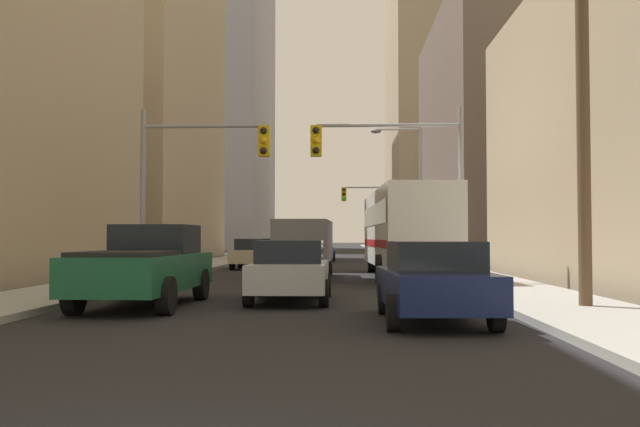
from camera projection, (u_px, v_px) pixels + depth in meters
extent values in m
cube|color=#9E9E99|center=(245.00, 257.00, 53.95)|extent=(2.91, 160.00, 0.15)
cube|color=#9E9E99|center=(405.00, 257.00, 53.53)|extent=(2.91, 160.00, 0.15)
cube|color=silver|center=(405.00, 228.00, 27.15)|extent=(2.86, 11.57, 2.90)
cube|color=black|center=(373.00, 215.00, 27.21)|extent=(0.36, 10.58, 0.80)
cube|color=red|center=(374.00, 243.00, 27.17)|extent=(0.35, 10.58, 0.28)
cylinder|color=black|center=(371.00, 261.00, 31.16)|extent=(0.32, 1.00, 1.00)
cylinder|color=black|center=(423.00, 261.00, 31.08)|extent=(0.32, 1.00, 1.00)
cylinder|color=black|center=(380.00, 269.00, 23.92)|extent=(0.32, 1.00, 1.00)
cylinder|color=black|center=(448.00, 269.00, 23.85)|extent=(0.32, 1.00, 1.00)
cube|color=#195938|center=(144.00, 272.00, 15.77)|extent=(2.12, 5.44, 0.80)
cube|color=black|center=(156.00, 239.00, 16.77)|extent=(1.84, 1.84, 0.70)
cube|color=black|center=(126.00, 254.00, 14.44)|extent=(1.81, 2.42, 0.10)
cylinder|color=black|center=(127.00, 284.00, 17.52)|extent=(0.28, 0.80, 0.80)
cylinder|color=black|center=(201.00, 284.00, 17.46)|extent=(0.28, 0.80, 0.80)
cylinder|color=black|center=(74.00, 296.00, 14.07)|extent=(0.28, 0.80, 0.80)
cylinder|color=black|center=(166.00, 296.00, 14.00)|extent=(0.28, 0.80, 0.80)
cube|color=slate|center=(304.00, 245.00, 27.00)|extent=(2.16, 5.26, 1.90)
cube|color=black|center=(308.00, 234.00, 29.62)|extent=(1.76, 0.07, 0.60)
cylinder|color=black|center=(284.00, 267.00, 28.66)|extent=(0.24, 0.72, 0.72)
cylinder|color=black|center=(329.00, 267.00, 28.60)|extent=(0.24, 0.72, 0.72)
cylinder|color=black|center=(276.00, 271.00, 25.34)|extent=(0.24, 0.72, 0.72)
cylinder|color=black|center=(328.00, 271.00, 25.27)|extent=(0.24, 0.72, 0.72)
cube|color=#141E4C|center=(434.00, 288.00, 12.89)|extent=(1.96, 4.27, 0.65)
cube|color=black|center=(435.00, 256.00, 12.77)|extent=(1.66, 1.96, 0.55)
cylinder|color=black|center=(384.00, 299.00, 14.25)|extent=(0.22, 0.64, 0.64)
cylinder|color=black|center=(467.00, 299.00, 14.20)|extent=(0.22, 0.64, 0.64)
cylinder|color=black|center=(393.00, 313.00, 11.57)|extent=(0.22, 0.64, 0.64)
cylinder|color=black|center=(496.00, 313.00, 11.51)|extent=(0.22, 0.64, 0.64)
cube|color=#B7BABF|center=(291.00, 276.00, 16.99)|extent=(1.81, 4.20, 0.65)
cube|color=black|center=(290.00, 252.00, 16.86)|extent=(1.59, 1.90, 0.55)
cylinder|color=black|center=(262.00, 285.00, 18.35)|extent=(0.22, 0.64, 0.64)
cylinder|color=black|center=(327.00, 285.00, 18.30)|extent=(0.22, 0.64, 0.64)
cylinder|color=black|center=(249.00, 293.00, 15.67)|extent=(0.22, 0.64, 0.64)
cylinder|color=black|center=(324.00, 293.00, 15.61)|extent=(0.22, 0.64, 0.64)
cube|color=#C6B793|center=(253.00, 256.00, 34.80)|extent=(1.95, 4.26, 0.65)
cube|color=black|center=(253.00, 244.00, 34.67)|extent=(1.65, 1.95, 0.55)
cylinder|color=black|center=(240.00, 262.00, 36.16)|extent=(0.22, 0.64, 0.64)
cylinder|color=black|center=(273.00, 262.00, 36.10)|extent=(0.22, 0.64, 0.64)
cylinder|color=black|center=(232.00, 263.00, 33.47)|extent=(0.22, 0.64, 0.64)
cylinder|color=black|center=(267.00, 263.00, 33.42)|extent=(0.22, 0.64, 0.64)
cube|color=white|center=(275.00, 251.00, 46.69)|extent=(1.96, 4.27, 0.65)
cube|color=black|center=(275.00, 243.00, 46.56)|extent=(1.65, 1.96, 0.55)
cylinder|color=black|center=(265.00, 256.00, 48.05)|extent=(0.22, 0.64, 0.64)
cylinder|color=black|center=(290.00, 256.00, 47.99)|extent=(0.22, 0.64, 0.64)
cylinder|color=black|center=(261.00, 257.00, 45.36)|extent=(0.22, 0.64, 0.64)
cylinder|color=black|center=(287.00, 257.00, 45.30)|extent=(0.22, 0.64, 0.64)
cube|color=navy|center=(321.00, 251.00, 46.18)|extent=(1.82, 4.21, 0.65)
cube|color=black|center=(321.00, 243.00, 46.05)|extent=(1.59, 1.91, 0.55)
cylinder|color=black|center=(309.00, 256.00, 47.54)|extent=(0.22, 0.64, 0.64)
cylinder|color=black|center=(334.00, 256.00, 47.48)|extent=(0.22, 0.64, 0.64)
cylinder|color=black|center=(307.00, 257.00, 44.86)|extent=(0.22, 0.64, 0.64)
cylinder|color=black|center=(333.00, 257.00, 44.80)|extent=(0.22, 0.64, 0.64)
cylinder|color=gray|center=(143.00, 196.00, 23.43)|extent=(0.18, 0.18, 6.00)
cylinder|color=gray|center=(204.00, 126.00, 23.44)|extent=(4.16, 0.12, 0.12)
cube|color=gold|center=(264.00, 141.00, 23.35)|extent=(0.38, 0.30, 1.05)
sphere|color=black|center=(264.00, 131.00, 23.20)|extent=(0.24, 0.24, 0.24)
sphere|color=#F9A514|center=(264.00, 141.00, 23.18)|extent=(0.24, 0.24, 0.24)
sphere|color=black|center=(264.00, 151.00, 23.17)|extent=(0.24, 0.24, 0.24)
cylinder|color=gray|center=(461.00, 196.00, 23.07)|extent=(0.18, 0.18, 6.00)
cylinder|color=gray|center=(388.00, 125.00, 23.23)|extent=(4.90, 0.12, 0.12)
cube|color=gold|center=(316.00, 141.00, 23.30)|extent=(0.38, 0.30, 1.05)
sphere|color=black|center=(316.00, 130.00, 23.14)|extent=(0.24, 0.24, 0.24)
sphere|color=#F9A514|center=(316.00, 140.00, 23.13)|extent=(0.24, 0.24, 0.24)
sphere|color=black|center=(316.00, 150.00, 23.11)|extent=(0.24, 0.24, 0.24)
cylinder|color=gray|center=(395.00, 219.00, 51.91)|extent=(0.18, 0.18, 6.00)
cylinder|color=gray|center=(370.00, 187.00, 52.06)|extent=(3.90, 0.12, 0.12)
cube|color=gold|center=(344.00, 194.00, 52.11)|extent=(0.38, 0.30, 1.05)
sphere|color=black|center=(344.00, 190.00, 51.95)|extent=(0.24, 0.24, 0.24)
sphere|color=black|center=(344.00, 194.00, 51.94)|extent=(0.24, 0.24, 0.24)
sphere|color=#19D833|center=(344.00, 199.00, 51.92)|extent=(0.24, 0.24, 0.24)
cylinder|color=brown|center=(583.00, 87.00, 14.68)|extent=(0.28, 0.28, 9.65)
cylinder|color=gray|center=(421.00, 196.00, 35.99)|extent=(0.16, 0.16, 7.50)
cylinder|color=gray|center=(398.00, 129.00, 36.15)|extent=(2.33, 0.10, 0.10)
ellipsoid|color=#4C4C51|center=(376.00, 131.00, 36.19)|extent=(0.56, 0.32, 0.20)
cube|color=tan|center=(92.00, 90.00, 50.94)|extent=(16.36, 20.96, 25.16)
cube|color=#93939E|center=(216.00, 80.00, 95.12)|extent=(14.01, 24.66, 47.04)
cube|color=#66564C|center=(539.00, 137.00, 50.97)|extent=(15.20, 23.06, 18.12)
cube|color=tan|center=(450.00, 25.00, 97.65)|extent=(17.18, 27.86, 63.68)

